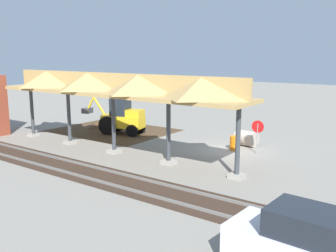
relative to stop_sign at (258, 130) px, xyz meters
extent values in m
plane|color=gray|center=(1.77, 0.36, -1.47)|extent=(120.00, 120.00, 0.00)
cube|color=#4C3823|center=(12.15, -0.04, -1.47)|extent=(9.07, 7.00, 0.01)
cube|color=#9E998E|center=(-1.02, 4.95, -1.37)|extent=(0.70, 0.70, 0.20)
cylinder|color=#383D42|center=(-1.02, 4.95, 0.33)|extent=(0.24, 0.24, 3.60)
cube|color=#9E998E|center=(3.11, 4.95, -1.37)|extent=(0.70, 0.70, 0.20)
cylinder|color=#383D42|center=(3.11, 4.95, 0.33)|extent=(0.24, 0.24, 3.60)
cube|color=#9E998E|center=(7.25, 4.95, -1.37)|extent=(0.70, 0.70, 0.20)
cylinder|color=#383D42|center=(7.25, 4.95, 0.33)|extent=(0.24, 0.24, 3.60)
cube|color=#9E998E|center=(11.38, 4.95, -1.37)|extent=(0.70, 0.70, 0.20)
cylinder|color=#383D42|center=(11.38, 4.95, 0.33)|extent=(0.24, 0.24, 3.60)
cube|color=#9E998E|center=(15.52, 4.95, -1.37)|extent=(0.70, 0.70, 0.20)
cylinder|color=#383D42|center=(15.52, 4.95, 0.33)|extent=(0.24, 0.24, 3.60)
cube|color=tan|center=(7.25, 4.95, 2.23)|extent=(17.74, 3.20, 0.20)
cube|color=tan|center=(7.25, 4.95, 2.88)|extent=(17.74, 0.20, 1.10)
pyramid|color=tan|center=(1.04, 4.95, 2.88)|extent=(3.72, 3.20, 1.10)
pyramid|color=tan|center=(5.18, 4.95, 2.88)|extent=(3.72, 3.20, 1.10)
pyramid|color=tan|center=(9.31, 4.95, 2.88)|extent=(3.72, 3.20, 1.10)
pyramid|color=tan|center=(13.45, 4.95, 2.88)|extent=(3.72, 3.20, 1.10)
cube|color=slate|center=(1.77, 8.02, -1.40)|extent=(60.00, 0.08, 0.15)
cube|color=slate|center=(1.77, 9.46, -1.40)|extent=(60.00, 0.08, 0.15)
cube|color=#38281E|center=(1.77, 8.74, -1.46)|extent=(60.00, 2.58, 0.03)
cylinder|color=gray|center=(0.00, 0.00, -0.54)|extent=(0.06, 0.06, 1.87)
cylinder|color=red|center=(0.00, 0.00, 0.21)|extent=(0.76, 0.05, 0.76)
cube|color=yellow|center=(10.62, 0.45, -0.50)|extent=(3.43, 2.08, 0.90)
cube|color=#1E262D|center=(10.81, 0.50, 0.65)|extent=(1.56, 1.46, 1.40)
cube|color=yellow|center=(9.63, 0.19, 0.20)|extent=(1.39, 1.35, 0.50)
cylinder|color=black|center=(11.73, 0.01, -0.77)|extent=(1.43, 0.65, 1.40)
cylinder|color=black|center=(11.36, 1.39, -0.77)|extent=(1.43, 0.65, 1.40)
cylinder|color=black|center=(9.73, -0.45, -1.02)|extent=(0.95, 0.52, 0.90)
cylinder|color=black|center=(9.40, 0.80, -1.02)|extent=(0.95, 0.52, 0.90)
cylinder|color=yellow|center=(12.61, 0.98, 0.60)|extent=(1.08, 0.45, 1.41)
cylinder|color=yellow|center=(13.35, 1.18, 0.72)|extent=(0.78, 0.35, 1.17)
cube|color=#47474C|center=(13.66, 1.26, 0.17)|extent=(0.79, 0.93, 0.40)
cone|color=#4C3823|center=(13.69, -0.52, -1.47)|extent=(5.57, 5.57, 1.76)
cylinder|color=#9E9384|center=(1.36, -1.47, -0.96)|extent=(1.52, 1.24, 1.03)
cylinder|color=black|center=(2.04, -1.58, -0.96)|extent=(0.13, 0.67, 0.67)
cube|color=silver|center=(-6.20, 11.65, -0.70)|extent=(4.30, 2.01, 0.95)
cube|color=#1E232B|center=(-6.41, 11.66, 0.14)|extent=(2.45, 1.69, 0.73)
cylinder|color=black|center=(-4.86, 10.83, -1.17)|extent=(0.61, 0.24, 0.60)
cylinder|color=orange|center=(1.50, 0.03, -1.02)|extent=(0.56, 0.56, 0.90)
camera|label=1|loc=(-8.59, 21.22, 4.46)|focal=40.00mm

